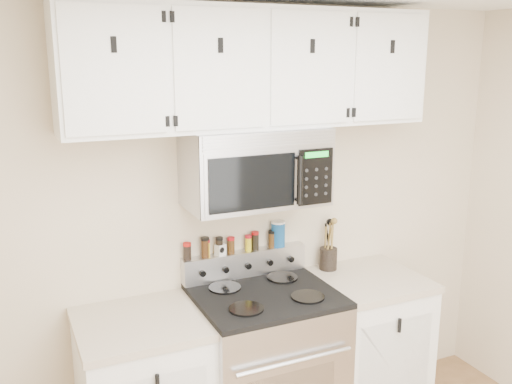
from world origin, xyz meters
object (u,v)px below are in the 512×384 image
Objects in this scene: range at (265,369)px; utensil_crock at (328,257)px; microwave at (256,167)px; salt_canister at (278,234)px.

range is 3.46× the size of utensil_crock.
salt_canister is at bearing 35.65° from microwave.
range is 0.78m from salt_canister.
utensil_crock reaches higher than range.
microwave is (0.00, 0.13, 1.14)m from range.
utensil_crock is 2.05× the size of salt_canister.
range is at bearing -127.60° from salt_canister.
utensil_crock is at bearing 11.02° from microwave.
range is 1.15m from microwave.
salt_canister is at bearing 52.40° from range.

